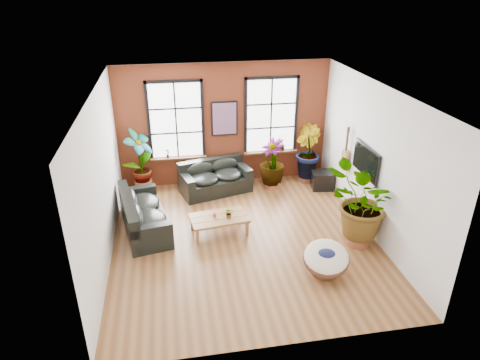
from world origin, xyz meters
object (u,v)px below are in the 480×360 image
(sofa_left, at_px, (142,215))
(sofa_back, at_px, (215,178))
(coffee_table, at_px, (219,219))
(papasan_chair, at_px, (326,259))

(sofa_left, bearing_deg, sofa_back, -58.69)
(coffee_table, xyz_separation_m, papasan_chair, (1.95, -1.92, -0.02))
(sofa_left, xyz_separation_m, coffee_table, (1.80, -0.46, -0.02))
(coffee_table, distance_m, papasan_chair, 2.74)
(coffee_table, bearing_deg, sofa_back, 78.27)
(sofa_left, distance_m, papasan_chair, 4.45)
(sofa_left, height_order, coffee_table, sofa_left)
(sofa_back, distance_m, sofa_left, 2.64)
(sofa_left, bearing_deg, coffee_table, -115.13)
(sofa_left, bearing_deg, papasan_chair, -133.14)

